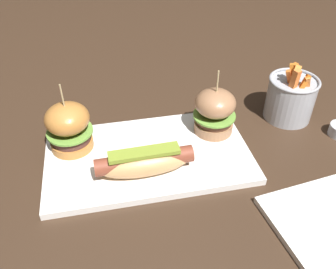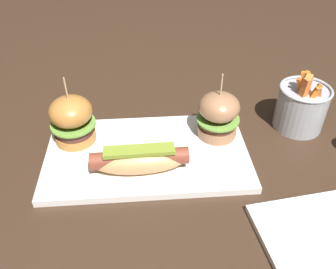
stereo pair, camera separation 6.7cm
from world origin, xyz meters
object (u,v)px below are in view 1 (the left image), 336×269
platter_main (148,156)px  fries_bucket (291,98)px  hot_dog (145,162)px  slider_left (69,127)px  side_plate (328,225)px  slider_right (215,111)px

platter_main → fries_bucket: fries_bucket is taller
fries_bucket → hot_dog: bearing=-159.7°
fries_bucket → slider_left: bearing=-176.8°
slider_left → side_plate: size_ratio=0.83×
slider_left → side_plate: bearing=-34.2°
platter_main → slider_right: slider_right is taller
platter_main → fries_bucket: bearing=13.0°
hot_dog → slider_right: (0.16, 0.10, 0.02)m
platter_main → side_plate: platter_main is taller
platter_main → slider_left: slider_left is taller
platter_main → side_plate: 0.34m
slider_left → side_plate: 0.49m
slider_left → side_plate: slider_left is taller
slider_left → slider_right: 0.29m
slider_left → slider_right: (0.29, -0.01, -0.00)m
platter_main → hot_dog: (-0.01, -0.05, 0.03)m
hot_dog → slider_left: 0.17m
hot_dog → platter_main: bearing=74.6°
slider_right → side_plate: 0.29m
side_plate → slider_left: bearing=145.8°
side_plate → platter_main: bearing=139.1°
platter_main → slider_right: bearing=17.2°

